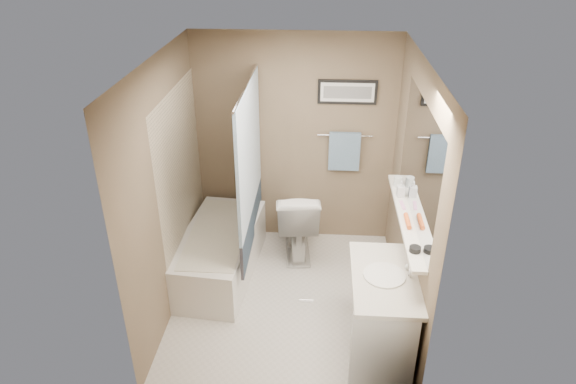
# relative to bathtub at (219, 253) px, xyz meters

# --- Properties ---
(ground) EXTENTS (2.50, 2.50, 0.00)m
(ground) POSITION_rel_bathtub_xyz_m (0.75, -0.42, -0.25)
(ground) COLOR beige
(ground) RESTS_ON ground
(ceiling) EXTENTS (2.20, 2.50, 0.04)m
(ceiling) POSITION_rel_bathtub_xyz_m (0.75, -0.42, 2.13)
(ceiling) COLOR white
(ceiling) RESTS_ON wall_back
(wall_back) EXTENTS (2.20, 0.04, 2.40)m
(wall_back) POSITION_rel_bathtub_xyz_m (0.75, 0.81, 0.95)
(wall_back) COLOR brown
(wall_back) RESTS_ON ground
(wall_front) EXTENTS (2.20, 0.04, 2.40)m
(wall_front) POSITION_rel_bathtub_xyz_m (0.75, -1.65, 0.95)
(wall_front) COLOR brown
(wall_front) RESTS_ON ground
(wall_left) EXTENTS (0.04, 2.50, 2.40)m
(wall_left) POSITION_rel_bathtub_xyz_m (-0.33, -0.42, 0.95)
(wall_left) COLOR brown
(wall_left) RESTS_ON ground
(wall_right) EXTENTS (0.04, 2.50, 2.40)m
(wall_right) POSITION_rel_bathtub_xyz_m (1.83, -0.42, 0.95)
(wall_right) COLOR brown
(wall_right) RESTS_ON ground
(tile_surround) EXTENTS (0.02, 1.55, 2.00)m
(tile_surround) POSITION_rel_bathtub_xyz_m (-0.34, 0.08, 0.75)
(tile_surround) COLOR #C3B194
(tile_surround) RESTS_ON wall_left
(curtain_rod) EXTENTS (0.02, 1.55, 0.02)m
(curtain_rod) POSITION_rel_bathtub_xyz_m (0.35, 0.08, 1.80)
(curtain_rod) COLOR silver
(curtain_rod) RESTS_ON wall_left
(curtain_upper) EXTENTS (0.03, 1.45, 1.28)m
(curtain_upper) POSITION_rel_bathtub_xyz_m (0.35, 0.08, 1.15)
(curtain_upper) COLOR white
(curtain_upper) RESTS_ON curtain_rod
(curtain_lower) EXTENTS (0.03, 1.45, 0.36)m
(curtain_lower) POSITION_rel_bathtub_xyz_m (0.35, 0.08, 0.33)
(curtain_lower) COLOR #28394A
(curtain_lower) RESTS_ON curtain_rod
(mirror) EXTENTS (0.02, 1.60, 1.00)m
(mirror) POSITION_rel_bathtub_xyz_m (1.84, -0.57, 1.37)
(mirror) COLOR silver
(mirror) RESTS_ON wall_right
(shelf) EXTENTS (0.12, 1.60, 0.03)m
(shelf) POSITION_rel_bathtub_xyz_m (1.79, -0.57, 0.85)
(shelf) COLOR silver
(shelf) RESTS_ON wall_right
(towel_bar) EXTENTS (0.60, 0.02, 0.02)m
(towel_bar) POSITION_rel_bathtub_xyz_m (1.30, 0.80, 1.05)
(towel_bar) COLOR silver
(towel_bar) RESTS_ON wall_back
(towel) EXTENTS (0.34, 0.05, 0.44)m
(towel) POSITION_rel_bathtub_xyz_m (1.30, 0.78, 0.87)
(towel) COLOR #91B7D3
(towel) RESTS_ON towel_bar
(art_frame) EXTENTS (0.62, 0.02, 0.26)m
(art_frame) POSITION_rel_bathtub_xyz_m (1.30, 0.81, 1.53)
(art_frame) COLOR black
(art_frame) RESTS_ON wall_back
(art_mat) EXTENTS (0.56, 0.00, 0.20)m
(art_mat) POSITION_rel_bathtub_xyz_m (1.30, 0.80, 1.53)
(art_mat) COLOR white
(art_mat) RESTS_ON art_frame
(art_image) EXTENTS (0.50, 0.00, 0.13)m
(art_image) POSITION_rel_bathtub_xyz_m (1.30, 0.80, 1.53)
(art_image) COLOR #595959
(art_image) RESTS_ON art_mat
(door) EXTENTS (0.80, 0.02, 2.00)m
(door) POSITION_rel_bathtub_xyz_m (1.30, -1.66, 0.75)
(door) COLOR silver
(door) RESTS_ON wall_front
(door_handle) EXTENTS (0.10, 0.02, 0.02)m
(door_handle) POSITION_rel_bathtub_xyz_m (0.97, -1.61, 0.75)
(door_handle) COLOR silver
(door_handle) RESTS_ON door
(bathtub) EXTENTS (0.84, 1.56, 0.50)m
(bathtub) POSITION_rel_bathtub_xyz_m (0.00, 0.00, 0.00)
(bathtub) COLOR white
(bathtub) RESTS_ON ground
(tub_rim) EXTENTS (0.56, 1.36, 0.02)m
(tub_rim) POSITION_rel_bathtub_xyz_m (-0.00, 0.00, 0.25)
(tub_rim) COLOR beige
(tub_rim) RESTS_ON bathtub
(toilet) EXTENTS (0.53, 0.85, 0.82)m
(toilet) POSITION_rel_bathtub_xyz_m (0.80, 0.45, 0.16)
(toilet) COLOR silver
(toilet) RESTS_ON ground
(vanity) EXTENTS (0.57, 0.94, 0.80)m
(vanity) POSITION_rel_bathtub_xyz_m (1.60, -1.07, 0.15)
(vanity) COLOR silver
(vanity) RESTS_ON ground
(countertop) EXTENTS (0.54, 0.96, 0.04)m
(countertop) POSITION_rel_bathtub_xyz_m (1.59, -1.07, 0.57)
(countertop) COLOR beige
(countertop) RESTS_ON vanity
(sink_basin) EXTENTS (0.34, 0.34, 0.01)m
(sink_basin) POSITION_rel_bathtub_xyz_m (1.58, -1.07, 0.60)
(sink_basin) COLOR silver
(sink_basin) RESTS_ON countertop
(faucet_spout) EXTENTS (0.02, 0.02, 0.10)m
(faucet_spout) POSITION_rel_bathtub_xyz_m (1.78, -1.07, 0.64)
(faucet_spout) COLOR silver
(faucet_spout) RESTS_ON countertop
(faucet_knob) EXTENTS (0.05, 0.05, 0.05)m
(faucet_knob) POSITION_rel_bathtub_xyz_m (1.78, -0.97, 0.62)
(faucet_knob) COLOR silver
(faucet_knob) RESTS_ON countertop
(candle_bowl_near) EXTENTS (0.09, 0.09, 0.04)m
(candle_bowl_near) POSITION_rel_bathtub_xyz_m (1.79, -1.11, 0.89)
(candle_bowl_near) COLOR black
(candle_bowl_near) RESTS_ON shelf
(hair_brush_front) EXTENTS (0.04, 0.22, 0.04)m
(hair_brush_front) POSITION_rel_bathtub_xyz_m (1.79, -0.69, 0.89)
(hair_brush_front) COLOR #E25920
(hair_brush_front) RESTS_ON shelf
(pink_comb) EXTENTS (0.04, 0.16, 0.01)m
(pink_comb) POSITION_rel_bathtub_xyz_m (1.79, -0.39, 0.87)
(pink_comb) COLOR pink
(pink_comb) RESTS_ON shelf
(glass_jar) EXTENTS (0.08, 0.08, 0.10)m
(glass_jar) POSITION_rel_bathtub_xyz_m (1.79, -0.01, 0.92)
(glass_jar) COLOR silver
(glass_jar) RESTS_ON shelf
(soap_bottle) EXTENTS (0.07, 0.08, 0.16)m
(soap_bottle) POSITION_rel_bathtub_xyz_m (1.79, -0.21, 0.94)
(soap_bottle) COLOR #999999
(soap_bottle) RESTS_ON shelf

